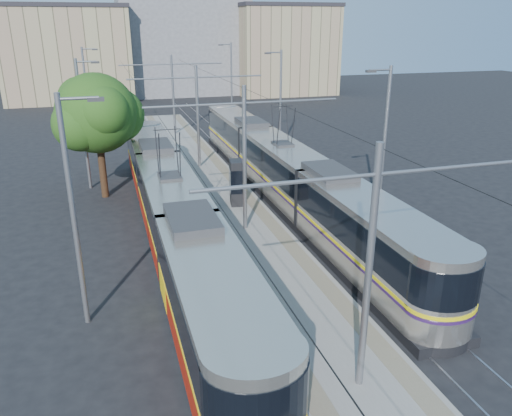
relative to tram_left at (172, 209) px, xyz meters
name	(u,v)px	position (x,y,z in m)	size (l,w,h in m)	color
ground	(305,317)	(3.60, -7.92, -1.71)	(160.00, 160.00, 0.00)	black
platform	(208,180)	(3.60, 9.08, -1.56)	(4.00, 50.00, 0.30)	gray
tactile_strip_left	(187,180)	(2.15, 9.08, -1.40)	(0.70, 50.00, 0.01)	gray
tactile_strip_right	(230,176)	(5.05, 9.08, -1.40)	(0.70, 50.00, 0.01)	gray
rails	(209,182)	(3.60, 9.08, -1.69)	(8.71, 70.00, 0.03)	gray
track_arrow	(229,393)	(0.00, -10.92, -1.70)	(1.20, 5.00, 0.01)	silver
tram_left	(172,209)	(0.00, 0.00, 0.00)	(2.43, 29.06, 5.50)	black
tram_right	(282,168)	(7.20, 4.70, 0.15)	(2.43, 32.30, 5.50)	black
catenary	(216,122)	(3.60, 6.23, 2.82)	(9.20, 70.00, 7.00)	gray
street_lamps	(195,110)	(3.60, 13.08, 2.47)	(15.18, 38.22, 8.00)	gray
shelter	(236,182)	(4.08, 3.61, -0.08)	(0.88, 1.25, 2.53)	black
tree	(102,114)	(-2.72, 8.22, 3.27)	(5.07, 4.69, 7.36)	#382314
building_left	(68,53)	(-6.40, 52.08, 4.44)	(16.32, 12.24, 12.28)	tan
building_centre	(182,42)	(9.60, 56.08, 5.59)	(18.36, 14.28, 14.57)	gray
building_right	(283,49)	(23.60, 50.08, 4.59)	(14.28, 10.20, 12.58)	tan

